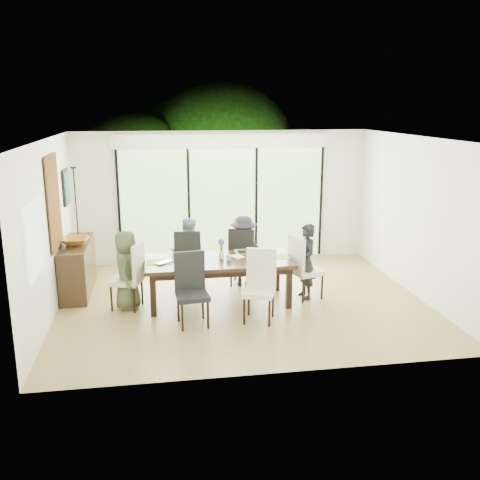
{
  "coord_description": "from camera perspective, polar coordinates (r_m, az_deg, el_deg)",
  "views": [
    {
      "loc": [
        -1.39,
        -8.32,
        3.21
      ],
      "look_at": [
        0.0,
        0.25,
        1.0
      ],
      "focal_mm": 40.0,
      "sensor_mm": 36.0,
      "label": 1
    }
  ],
  "objects": [
    {
      "name": "person_right_end",
      "position": [
        9.07,
        7.06,
        -2.28
      ],
      "size": [
        0.44,
        0.64,
        1.29
      ],
      "primitive_type": "imported",
      "rotation": [
        0.0,
        0.0,
        -1.46
      ],
      "color": "black",
      "rests_on": "floor"
    },
    {
      "name": "cup_a",
      "position": [
        8.83,
        -6.92,
        -1.7
      ],
      "size": [
        0.17,
        0.17,
        0.1
      ],
      "primitive_type": "imported",
      "rotation": [
        0.0,
        0.0,
        0.77
      ],
      "color": "white",
      "rests_on": "table_top"
    },
    {
      "name": "mullion_d",
      "position": [
        11.5,
        8.62,
        4.07
      ],
      "size": [
        0.05,
        0.04,
        2.3
      ],
      "primitive_type": "cube",
      "color": "black",
      "rests_on": "wall_back"
    },
    {
      "name": "platter_snacks",
      "position": [
        8.4,
        -5.76,
        -2.57
      ],
      "size": [
        0.2,
        0.2,
        0.01
      ],
      "primitive_type": "cube",
      "color": "#D15418",
      "rests_on": "table_top"
    },
    {
      "name": "table_apron",
      "position": [
        8.78,
        -2.27,
        -2.83
      ],
      "size": [
        2.19,
        0.9,
        0.1
      ],
      "primitive_type": "cube",
      "color": "black",
      "rests_on": "floor"
    },
    {
      "name": "cup_c",
      "position": [
        8.95,
        2.73,
        -1.37
      ],
      "size": [
        0.14,
        0.14,
        0.1
      ],
      "primitive_type": "imported",
      "rotation": [
        0.0,
        0.0,
        3.29
      ],
      "color": "white",
      "rests_on": "table_top"
    },
    {
      "name": "tablet_far_l",
      "position": [
        9.05,
        -4.75,
        -1.48
      ],
      "size": [
        0.26,
        0.18,
        0.01
      ],
      "primitive_type": "cube",
      "color": "black",
      "rests_on": "table_top"
    },
    {
      "name": "placemat_left",
      "position": [
        8.69,
        -8.51,
        -2.32
      ],
      "size": [
        0.44,
        0.32,
        0.01
      ],
      "primitive_type": "cube",
      "color": "#72A53B",
      "rests_on": "table_top"
    },
    {
      "name": "laptop",
      "position": [
        8.59,
        -7.84,
        -2.42
      ],
      "size": [
        0.39,
        0.37,
        0.03
      ],
      "primitive_type": "imported",
      "rotation": [
        0.0,
        0.0,
        0.69
      ],
      "color": "silver",
      "rests_on": "table_top"
    },
    {
      "name": "foliage_mid",
      "position": [
        14.3,
        -2.0,
        8.63
      ],
      "size": [
        4.0,
        4.0,
        4.0
      ],
      "primitive_type": "sphere",
      "color": "#14380F",
      "rests_on": "ground"
    },
    {
      "name": "platter_base",
      "position": [
        8.41,
        -5.76,
        -2.69
      ],
      "size": [
        0.26,
        0.26,
        0.02
      ],
      "primitive_type": "cube",
      "color": "white",
      "rests_on": "table_top"
    },
    {
      "name": "blinds_header",
      "position": [
        10.89,
        -1.89,
        10.55
      ],
      "size": [
        4.4,
        0.06,
        0.28
      ],
      "primitive_type": "cube",
      "color": "white",
      "rests_on": "wall_back"
    },
    {
      "name": "table_leg_fr",
      "position": [
        8.66,
        5.24,
        -5.1
      ],
      "size": [
        0.09,
        0.09,
        0.69
      ],
      "primitive_type": "cube",
      "color": "black",
      "rests_on": "floor"
    },
    {
      "name": "candlestick_shaft",
      "position": [
        9.84,
        -17.12,
        3.85
      ],
      "size": [
        0.02,
        0.02,
        1.24
      ],
      "primitive_type": "cylinder",
      "color": "black",
      "rests_on": "sideboard"
    },
    {
      "name": "chair_far_left",
      "position": [
        9.58,
        -5.56,
        -1.92
      ],
      "size": [
        0.5,
        0.5,
        1.1
      ],
      "primitive_type": null,
      "rotation": [
        0.0,
        0.0,
        3.05
      ],
      "color": "black",
      "rests_on": "floor"
    },
    {
      "name": "side_window",
      "position": [
        7.49,
        -21.13,
        0.1
      ],
      "size": [
        0.02,
        0.9,
        1.0
      ],
      "primitive_type": "cube",
      "color": "#8CAD7F",
      "rests_on": "wall_left"
    },
    {
      "name": "chair_left_end",
      "position": [
        8.76,
        -12.07,
        -3.73
      ],
      "size": [
        0.58,
        0.58,
        1.1
      ],
      "primitive_type": null,
      "rotation": [
        0.0,
        0.0,
        -1.88
      ],
      "color": "beige",
      "rests_on": "floor"
    },
    {
      "name": "placemat_far_l",
      "position": [
        9.09,
        -5.4,
        -1.48
      ],
      "size": [
        0.44,
        0.32,
        0.01
      ],
      "primitive_type": "cube",
      "color": "#8AA43A",
      "rests_on": "table_top"
    },
    {
      "name": "placemat_far_r",
      "position": [
        9.2,
        0.82,
        -1.21
      ],
      "size": [
        0.44,
        0.32,
        0.01
      ],
      "primitive_type": "cube",
      "color": "#88A63B",
      "rests_on": "table_top"
    },
    {
      "name": "bowl",
      "position": [
        9.53,
        -17.21,
        -0.1
      ],
      "size": [
        0.47,
        0.47,
        0.11
      ],
      "primitive_type": "imported",
      "color": "#985D21",
      "rests_on": "sideboard"
    },
    {
      "name": "ceiling",
      "position": [
        8.45,
        0.28,
        10.86
      ],
      "size": [
        6.0,
        5.0,
        0.01
      ],
      "primitive_type": "cube",
      "color": "white",
      "rests_on": "wall_back"
    },
    {
      "name": "book",
      "position": [
        8.82,
        -0.71,
        -1.86
      ],
      "size": [
        0.24,
        0.27,
        0.02
      ],
      "primitive_type": "imported",
      "rotation": [
        0.0,
        0.0,
        0.44
      ],
      "color": "white",
      "rests_on": "table_top"
    },
    {
      "name": "art_frame",
      "position": [
        10.24,
        -18.07,
        5.39
      ],
      "size": [
        0.03,
        0.55,
        0.65
      ],
      "primitive_type": "cube",
      "color": "black",
      "rests_on": "wall_left"
    },
    {
      "name": "table_leg_br",
      "position": [
        9.45,
        3.95,
        -3.4
      ],
      "size": [
        0.09,
        0.09,
        0.69
      ],
      "primitive_type": "cube",
      "color": "black",
      "rests_on": "floor"
    },
    {
      "name": "vase",
      "position": [
        8.78,
        -2.0,
        -1.6
      ],
      "size": [
        0.08,
        0.08,
        0.12
      ],
      "primitive_type": "cylinder",
      "color": "silver",
      "rests_on": "table_top"
    },
    {
      "name": "table_leg_fl",
      "position": [
        8.41,
        -9.25,
        -5.84
      ],
      "size": [
        0.09,
        0.09,
        0.69
      ],
      "primitive_type": "cube",
      "color": "black",
      "rests_on": "floor"
    },
    {
      "name": "foliage_left",
      "position": [
        13.64,
        -10.93,
        6.58
      ],
      "size": [
        3.2,
        3.2,
        3.2
      ],
      "primitive_type": "sphere",
      "color": "#14380F",
      "rests_on": "ground"
    },
    {
      "name": "chair_near_right",
      "position": [
        8.06,
        2.03,
        -5.0
      ],
      "size": [
        0.59,
        0.59,
        1.1
      ],
      "primitive_type": null,
      "rotation": [
        0.0,
        0.0,
        -0.36
      ],
      "color": "white",
      "rests_on": "floor"
    },
    {
      "name": "candlestick_base",
      "position": [
        9.97,
        -16.86,
        0.32
      ],
      "size": [
        0.1,
        0.1,
        0.04
      ],
      "primitive_type": "cylinder",
      "color": "black",
      "rests_on": "sideboard"
    },
    {
      "name": "sideboard",
      "position": [
        9.75,
        -16.91,
        -2.82
      ],
      "size": [
        0.45,
        1.58,
        0.89
      ],
      "primitive_type": "cube",
      "color": "black",
      "rests_on": "floor"
    },
    {
      "name": "foliage_right",
      "position": [
        13.93,
        5.85,
        6.18
      ],
      "size": [
        2.8,
        2.8,
        2.8
      ],
      "primitive_type": "sphere",
      "color": "#14380F",
      "rests_on": "ground"
    },
    {
      "name": "chair_far_right",
      "position": [
        9.69,
        0.35,
        -1.66
      ],
      "size": [
        0.59,
        0.59,
        1.1
      ],
      "primitive_type": null,
      "rotation": [
        0.0,
        0.0,
        2.8
      ],
      "color": "black",
      "rests_on": "floor"
    },
    {
      "name": "cup_b",
      "position": [
        8.66,
        -1.22,
        -1.93
      ],
      "size": [
        0.14,
        0.14,
        0.09
      ],
      "primitive_type": "imported",
      "rotation": [
        0.0,
        0.0,
        2.51
      ],
      "color": "white",
      "rests_on": "table_top"
    },
    {
      "name": "candlestick_pan",
      "position": [
        9.76,
        -17.38,
        7.39
      ],
      "size": [
        0.1,
        0.1,
        0.03
      ],
      "primitive_type": "cylinder",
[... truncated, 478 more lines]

